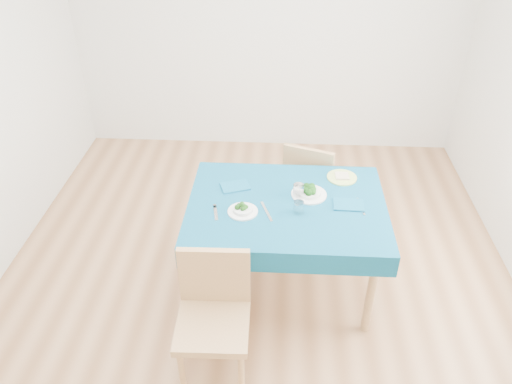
# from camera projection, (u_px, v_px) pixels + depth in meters

# --- Properties ---
(room_shell) EXTENTS (4.02, 4.52, 2.73)m
(room_shell) POSITION_uv_depth(u_px,v_px,m) (256.00, 126.00, 3.10)
(room_shell) COLOR #8E5F3B
(room_shell) RESTS_ON ground
(table) EXTENTS (1.36, 1.03, 0.76)m
(table) POSITION_uv_depth(u_px,v_px,m) (285.00, 246.00, 3.64)
(table) COLOR navy
(table) RESTS_ON ground
(chair_near) EXTENTS (0.44, 0.48, 1.08)m
(chair_near) POSITION_uv_depth(u_px,v_px,m) (212.00, 312.00, 2.91)
(chair_near) COLOR #A97F4F
(chair_near) RESTS_ON ground
(chair_far) EXTENTS (0.54, 0.57, 1.03)m
(chair_far) POSITION_uv_depth(u_px,v_px,m) (314.00, 174.00, 4.21)
(chair_far) COLOR #A97F4F
(chair_far) RESTS_ON ground
(bowl_near) EXTENTS (0.20, 0.20, 0.06)m
(bowl_near) POSITION_uv_depth(u_px,v_px,m) (243.00, 208.00, 3.33)
(bowl_near) COLOR white
(bowl_near) RESTS_ON table
(bowl_far) EXTENTS (0.25, 0.25, 0.08)m
(bowl_far) POSITION_uv_depth(u_px,v_px,m) (309.00, 191.00, 3.49)
(bowl_far) COLOR white
(bowl_far) RESTS_ON table
(fork_near) EXTENTS (0.05, 0.17, 0.00)m
(fork_near) POSITION_uv_depth(u_px,v_px,m) (216.00, 213.00, 3.34)
(fork_near) COLOR silver
(fork_near) RESTS_ON table
(knife_near) EXTENTS (0.09, 0.22, 0.00)m
(knife_near) POSITION_uv_depth(u_px,v_px,m) (267.00, 211.00, 3.35)
(knife_near) COLOR silver
(knife_near) RESTS_ON table
(fork_far) EXTENTS (0.10, 0.19, 0.00)m
(fork_far) POSITION_uv_depth(u_px,v_px,m) (301.00, 195.00, 3.51)
(fork_far) COLOR silver
(fork_far) RESTS_ON table
(knife_far) EXTENTS (0.04, 0.20, 0.00)m
(knife_far) POSITION_uv_depth(u_px,v_px,m) (361.00, 206.00, 3.40)
(knife_far) COLOR silver
(knife_far) RESTS_ON table
(napkin_near) EXTENTS (0.24, 0.20, 0.01)m
(napkin_near) POSITION_uv_depth(u_px,v_px,m) (235.00, 186.00, 3.60)
(napkin_near) COLOR #0D5071
(napkin_near) RESTS_ON table
(napkin_far) EXTENTS (0.21, 0.15, 0.01)m
(napkin_far) POSITION_uv_depth(u_px,v_px,m) (349.00, 205.00, 3.41)
(napkin_far) COLOR #0D5071
(napkin_far) RESTS_ON table
(tumbler_center) EXTENTS (0.08, 0.08, 0.10)m
(tumbler_center) POSITION_uv_depth(u_px,v_px,m) (298.00, 191.00, 3.48)
(tumbler_center) COLOR white
(tumbler_center) RESTS_ON table
(tumbler_side) EXTENTS (0.07, 0.07, 0.09)m
(tumbler_side) POSITION_uv_depth(u_px,v_px,m) (299.00, 207.00, 3.32)
(tumbler_side) COLOR white
(tumbler_side) RESTS_ON table
(side_plate) EXTENTS (0.22, 0.22, 0.01)m
(side_plate) POSITION_uv_depth(u_px,v_px,m) (342.00, 177.00, 3.70)
(side_plate) COLOR #C4E36E
(side_plate) RESTS_ON table
(bread_slice) EXTENTS (0.10, 0.10, 0.01)m
(bread_slice) POSITION_uv_depth(u_px,v_px,m) (342.00, 176.00, 3.69)
(bread_slice) COLOR beige
(bread_slice) RESTS_ON side_plate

